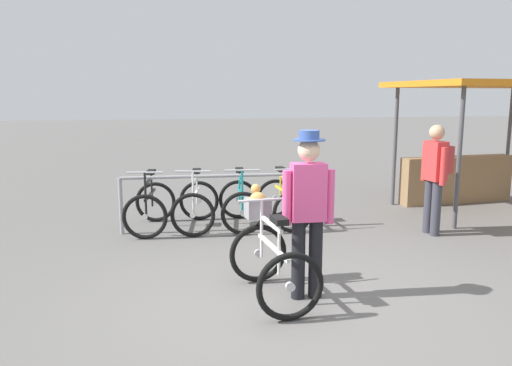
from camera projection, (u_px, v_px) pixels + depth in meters
ground_plane at (292, 305)px, 4.95m from camera, size 80.00×80.00×0.00m
bike_rack_rail at (226, 188)px, 7.62m from camera, size 3.21×0.24×0.88m
racked_bike_black at (150, 207)px, 7.67m from camera, size 0.83×1.20×0.98m
racked_bike_white at (196, 205)px, 7.78m from camera, size 0.85×1.21×0.98m
racked_bike_teal at (240, 204)px, 7.88m from camera, size 0.77×1.15×0.97m
racked_bike_yellow at (284, 202)px, 7.99m from camera, size 0.70×1.13×0.97m
featured_bicycle at (269, 250)px, 5.13m from camera, size 0.74×1.23×1.09m
person_with_featured_bike at (308, 208)px, 4.98m from camera, size 0.53×0.32×1.72m
pedestrian_with_backpack at (436, 172)px, 7.35m from camera, size 0.35×0.53×1.64m
market_stall at (475, 132)px, 9.10m from camera, size 3.27×2.53×2.30m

